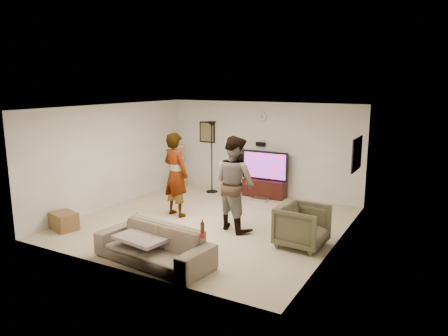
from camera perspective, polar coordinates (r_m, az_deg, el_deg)
The scene contains 24 objects.
floor at distance 9.31m, azimuth -1.98°, elevation -7.38°, with size 5.50×5.50×0.02m, color #C0B28D.
ceiling at distance 8.82m, azimuth -2.09°, elevation 8.30°, with size 5.50×5.50×0.02m, color white.
wall_back at distance 11.39m, azimuth 5.11°, elevation 2.63°, with size 5.50×0.04×2.50m, color beige.
wall_front at distance 6.83m, azimuth -14.01°, elevation -3.74°, with size 5.50×0.04×2.50m, color beige.
wall_left at distance 10.64m, azimuth -14.85°, elevation 1.65°, with size 0.04×5.50×2.50m, color beige.
wall_right at distance 7.95m, azimuth 15.23°, elevation -1.65°, with size 0.04×5.50×2.50m, color beige.
wall_clock at distance 11.26m, azimuth 5.13°, elevation 6.89°, with size 0.26×0.26×0.04m, color white.
wall_speaker at distance 11.31m, azimuth 5.00°, elevation 3.24°, with size 0.25×0.10×0.10m, color black.
picture_back at distance 12.10m, azimuth -2.30°, elevation 4.87°, with size 0.42×0.03×0.52m, color brown.
picture_right at distance 9.44m, azimuth 17.54°, elevation 1.82°, with size 0.03×0.78×0.62m, color #F2C257.
tv_stand at distance 11.29m, azimuth 5.53°, elevation -2.72°, with size 1.13×0.45×0.47m, color black.
console_box at distance 10.97m, azimuth 4.96°, elevation -4.22°, with size 0.40×0.30×0.07m, color #B8B9C5.
tv at distance 11.15m, azimuth 5.59°, elevation 0.35°, with size 1.28×0.08×0.76m, color black.
tv_screen at distance 11.11m, azimuth 5.50°, elevation 0.31°, with size 1.18×0.01×0.67m, color #212AFC.
floor_lamp at distance 11.56m, azimuth -1.67°, elevation 1.46°, with size 0.32×0.32×1.96m, color black.
cat_tree at distance 12.32m, azimuth -6.16°, elevation 0.38°, with size 0.40×0.40×1.26m, color tan.
person_left at distance 9.57m, azimuth -6.58°, elevation -0.90°, with size 0.70×0.46×1.91m, color #B2B2B2.
person_right at distance 8.62m, azimuth 1.48°, elevation -2.07°, with size 0.95×0.74×1.96m, color navy.
sofa at distance 7.32m, azimuth -9.52°, elevation -10.26°, with size 2.12×0.83×0.62m, color #6F6151.
throw_blanket at distance 7.40m, azimuth -10.75°, elevation -9.17°, with size 0.90×0.70×0.06m, color #A9948D.
beer_bottle at distance 6.64m, azimuth -2.94°, elevation -8.44°, with size 0.06×0.06×0.25m, color #41250A.
armchair at distance 8.00m, azimuth 10.56°, elevation -7.74°, with size 0.84×0.87×0.79m, color #4B4732.
side_table at distance 9.40m, azimuth -20.87°, elevation -6.74°, with size 0.55×0.41×0.37m, color brown.
toy_ball at distance 9.95m, azimuth -11.71°, elevation -6.09°, with size 0.07×0.07×0.07m, color #00AD81.
Camera 1 is at (4.54, -7.54, 3.02)m, focal length 33.73 mm.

